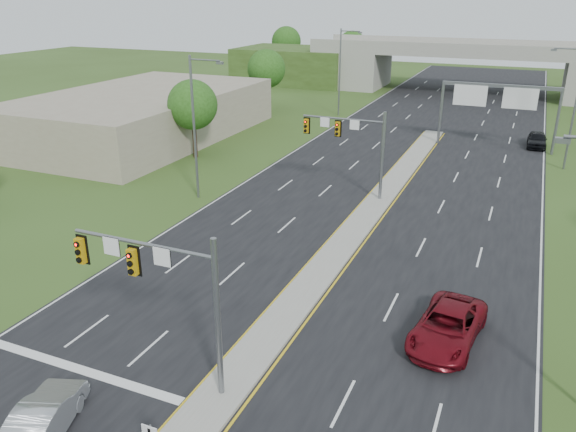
% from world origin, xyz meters
% --- Properties ---
extents(ground, '(240.00, 240.00, 0.00)m').
position_xyz_m(ground, '(0.00, 0.00, 0.00)').
color(ground, '#314619').
rests_on(ground, ground).
extents(road, '(24.00, 160.00, 0.02)m').
position_xyz_m(road, '(0.00, 35.00, 0.01)').
color(road, black).
rests_on(road, ground).
extents(median, '(2.00, 54.00, 0.16)m').
position_xyz_m(median, '(0.00, 23.00, 0.10)').
color(median, gray).
rests_on(median, road).
extents(lane_markings, '(23.72, 160.00, 0.01)m').
position_xyz_m(lane_markings, '(-0.60, 28.91, 0.02)').
color(lane_markings, gold).
rests_on(lane_markings, road).
extents(signal_mast_near, '(6.62, 0.60, 7.00)m').
position_xyz_m(signal_mast_near, '(-2.26, -0.07, 4.73)').
color(signal_mast_near, slate).
rests_on(signal_mast_near, ground).
extents(signal_mast_far, '(6.62, 0.60, 7.00)m').
position_xyz_m(signal_mast_far, '(-2.26, 24.93, 4.73)').
color(signal_mast_far, slate).
rests_on(signal_mast_far, ground).
extents(sign_gantry, '(11.58, 0.44, 6.67)m').
position_xyz_m(sign_gantry, '(6.68, 44.92, 5.24)').
color(sign_gantry, slate).
rests_on(sign_gantry, ground).
extents(overpass, '(80.00, 14.00, 8.10)m').
position_xyz_m(overpass, '(0.00, 80.00, 3.55)').
color(overpass, gray).
rests_on(overpass, ground).
extents(lightpole_l_mid, '(2.85, 0.25, 11.00)m').
position_xyz_m(lightpole_l_mid, '(-13.30, 20.00, 6.10)').
color(lightpole_l_mid, slate).
rests_on(lightpole_l_mid, ground).
extents(lightpole_l_far, '(2.85, 0.25, 11.00)m').
position_xyz_m(lightpole_l_far, '(-13.30, 55.00, 6.10)').
color(lightpole_l_far, slate).
rests_on(lightpole_l_far, ground).
extents(lightpole_r_far, '(2.85, 0.25, 11.00)m').
position_xyz_m(lightpole_r_far, '(13.30, 40.00, 6.10)').
color(lightpole_r_far, slate).
rests_on(lightpole_r_far, ground).
extents(tree_l_near, '(4.80, 4.80, 7.60)m').
position_xyz_m(tree_l_near, '(-20.00, 30.00, 5.18)').
color(tree_l_near, '#382316').
rests_on(tree_l_near, ground).
extents(tree_l_mid, '(5.20, 5.20, 8.12)m').
position_xyz_m(tree_l_mid, '(-24.00, 55.00, 5.51)').
color(tree_l_mid, '#382316').
rests_on(tree_l_mid, ground).
extents(tree_back_a, '(6.00, 6.00, 8.85)m').
position_xyz_m(tree_back_a, '(-38.00, 94.00, 5.84)').
color(tree_back_a, '#382316').
rests_on(tree_back_a, ground).
extents(tree_back_b, '(5.60, 5.60, 8.32)m').
position_xyz_m(tree_back_b, '(-24.00, 94.00, 5.51)').
color(tree_back_b, '#382316').
rests_on(tree_back_b, ground).
extents(commercial_building, '(18.00, 30.00, 5.00)m').
position_xyz_m(commercial_building, '(-30.00, 35.00, 2.50)').
color(commercial_building, gray).
rests_on(commercial_building, ground).
extents(car_silver, '(3.08, 4.89, 1.52)m').
position_xyz_m(car_silver, '(-4.85, -4.52, 0.78)').
color(car_silver, '#A3A6AA').
rests_on(car_silver, road).
extents(car_far_a, '(3.32, 6.06, 1.61)m').
position_xyz_m(car_far_a, '(7.78, 7.48, 0.83)').
color(car_far_a, '#620912').
rests_on(car_far_a, road).
extents(car_far_c, '(1.97, 4.71, 1.59)m').
position_xyz_m(car_far_c, '(11.00, 47.64, 0.82)').
color(car_far_c, black).
rests_on(car_far_c, road).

